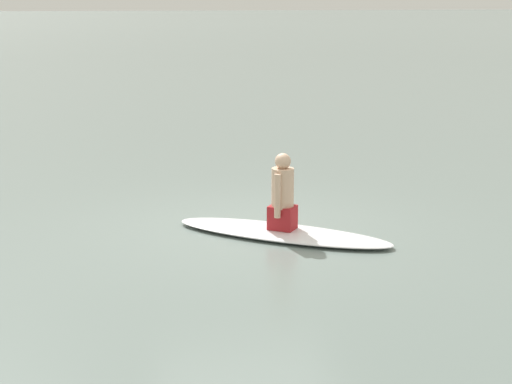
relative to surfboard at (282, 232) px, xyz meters
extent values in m
plane|color=slate|center=(-0.31, 0.47, -0.05)|extent=(400.00, 400.00, 0.00)
ellipsoid|color=white|center=(0.00, 0.00, 0.00)|extent=(2.81, 2.46, 0.10)
cube|color=#A51E23|center=(0.00, 0.00, 0.20)|extent=(0.42, 0.41, 0.31)
cylinder|color=#D6AD8E|center=(0.00, 0.00, 0.60)|extent=(0.40, 0.40, 0.51)
sphere|color=#D6AD8E|center=(0.00, 0.00, 0.95)|extent=(0.21, 0.21, 0.21)
cylinder|color=#D6AD8E|center=(-0.11, -0.14, 0.53)|extent=(0.12, 0.12, 0.57)
cylinder|color=#D6AD8E|center=(0.11, 0.14, 0.53)|extent=(0.12, 0.12, 0.57)
camera|label=1|loc=(-2.84, -9.45, 2.95)|focal=55.59mm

